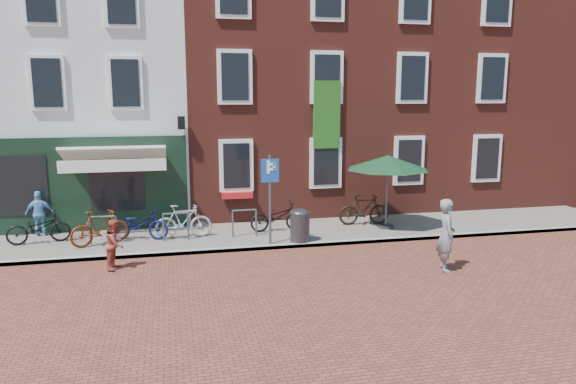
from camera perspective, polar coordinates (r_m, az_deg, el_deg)
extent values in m
plane|color=brown|center=(15.10, -5.81, -6.29)|extent=(80.00, 80.00, 0.00)
cube|color=slate|center=(16.65, -3.00, -4.48)|extent=(24.00, 3.00, 0.10)
cube|color=silver|center=(21.63, -21.82, 10.15)|extent=(8.00, 8.00, 9.00)
cube|color=maroon|center=(21.69, -2.93, 12.19)|extent=(6.00, 8.00, 10.00)
cube|color=maroon|center=(23.45, 12.01, 11.85)|extent=(6.00, 8.00, 10.00)
cube|color=maroon|center=(26.77, 24.94, 9.85)|extent=(7.00, 8.00, 9.00)
cylinder|color=#38383A|center=(15.58, 1.26, -3.73)|extent=(0.56, 0.56, 0.84)
ellipsoid|color=#38383A|center=(15.47, 1.26, -2.00)|extent=(0.56, 0.56, 0.25)
cylinder|color=#4C4C4F|center=(15.17, -1.90, -0.84)|extent=(0.07, 0.07, 2.53)
cube|color=#1A4C98|center=(15.00, -1.90, 2.26)|extent=(0.50, 0.04, 0.65)
cylinder|color=#4C4C4F|center=(17.53, 10.20, -3.56)|extent=(0.50, 0.50, 0.08)
cylinder|color=#4C4C4F|center=(17.31, 10.31, -0.18)|extent=(0.06, 0.06, 2.18)
cone|color=#13391E|center=(17.14, 10.43, 3.40)|extent=(2.60, 2.60, 0.45)
imported|color=gray|center=(13.86, 16.27, -4.34)|extent=(0.57, 0.73, 1.79)
imported|color=#993C32|center=(14.15, -17.67, -5.24)|extent=(0.62, 0.72, 1.26)
imported|color=#6D9FD6|center=(17.75, -24.62, -2.07)|extent=(0.80, 0.35, 1.36)
imported|color=black|center=(16.94, -24.71, -3.45)|extent=(1.78, 0.87, 0.89)
imported|color=#5F230B|center=(16.11, -19.16, -3.56)|extent=(1.70, 1.11, 0.99)
imported|color=#0F0E4E|center=(16.38, -15.36, -3.30)|extent=(1.80, 1.01, 0.89)
imported|color=#9C9D9E|center=(16.26, -10.92, -3.04)|extent=(1.66, 0.51, 0.99)
imported|color=black|center=(16.78, -1.14, -2.60)|extent=(1.75, 0.73, 0.89)
imported|color=black|center=(17.71, 7.97, -1.84)|extent=(1.68, 0.59, 0.99)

